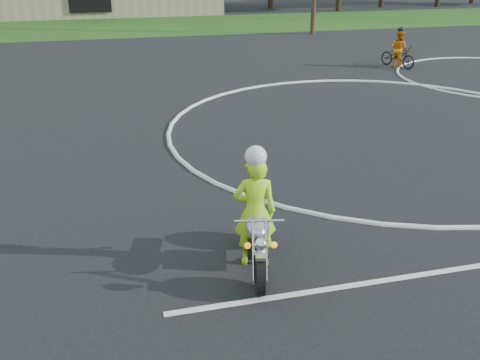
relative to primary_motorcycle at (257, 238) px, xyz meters
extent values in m
plane|color=black|center=(5.40, 3.13, -0.54)|extent=(120.00, 120.00, 0.00)
cube|color=#1E4714|center=(5.40, 30.13, -0.53)|extent=(120.00, 10.00, 0.02)
torus|color=silver|center=(5.40, 6.13, -0.53)|extent=(12.12, 12.12, 0.12)
cube|color=silver|center=(2.40, -0.87, -0.53)|extent=(8.00, 0.12, 0.01)
cylinder|color=black|center=(-0.14, -0.68, -0.22)|extent=(0.25, 0.64, 0.63)
cylinder|color=black|center=(0.15, 0.76, -0.22)|extent=(0.25, 0.64, 0.63)
cube|color=black|center=(0.02, 0.09, -0.12)|extent=(0.40, 0.62, 0.31)
ellipsoid|color=#B9B9BE|center=(-0.03, -0.11, 0.28)|extent=(0.51, 0.73, 0.29)
cube|color=black|center=(0.08, 0.40, 0.24)|extent=(0.40, 0.67, 0.10)
cylinder|color=silver|center=(-0.22, -0.58, 0.15)|extent=(0.12, 0.38, 0.84)
cylinder|color=silver|center=(-0.04, -0.62, 0.15)|extent=(0.12, 0.38, 0.84)
cube|color=white|center=(-0.15, -0.70, 0.11)|extent=(0.19, 0.26, 0.05)
cylinder|color=silver|center=(-0.09, -0.42, 0.53)|extent=(0.73, 0.19, 0.04)
sphere|color=white|center=(-0.17, -0.78, 0.36)|extent=(0.19, 0.19, 0.19)
sphere|color=orange|center=(-0.35, -0.72, 0.32)|extent=(0.09, 0.09, 0.09)
sphere|color=orange|center=(0.02, -0.80, 0.32)|extent=(0.09, 0.09, 0.09)
cylinder|color=#B9B9BF|center=(0.27, 0.47, -0.22)|extent=(0.25, 0.84, 0.08)
imported|color=#A7EC18|center=(0.00, 0.14, 0.39)|extent=(0.75, 0.57, 1.86)
sphere|color=silver|center=(-0.01, 0.09, 1.34)|extent=(0.33, 0.33, 0.33)
imported|color=black|center=(10.35, 13.91, -0.07)|extent=(1.22, 1.87, 0.93)
imported|color=orange|center=(10.35, 13.91, 0.24)|extent=(0.82, 0.91, 1.55)
sphere|color=black|center=(10.35, 13.91, 1.03)|extent=(0.27, 0.27, 0.27)
camera|label=1|loc=(-2.07, -7.08, 4.18)|focal=40.00mm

